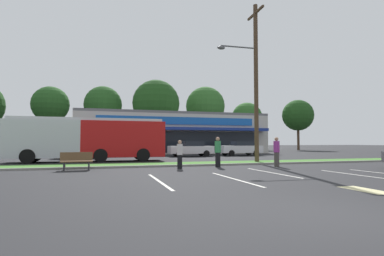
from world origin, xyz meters
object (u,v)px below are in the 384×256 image
(city_bus, at_px, (89,138))
(car_0, at_px, (191,149))
(pedestrian_near_bench, at_px, (218,152))
(bus_stop_bench, at_px, (77,161))
(car_1, at_px, (241,148))
(pedestrian_by_pole, at_px, (277,152))
(car_2, at_px, (81,150))
(utility_pole, at_px, (254,78))
(pedestrian_mid, at_px, (180,154))

(city_bus, height_order, car_0, city_bus)
(car_0, distance_m, pedestrian_near_bench, 13.14)
(bus_stop_bench, bearing_deg, car_1, -140.65)
(pedestrian_near_bench, relative_size, pedestrian_by_pole, 1.00)
(city_bus, bearing_deg, pedestrian_by_pole, 143.66)
(car_0, xyz_separation_m, car_1, (5.65, 0.18, 0.00))
(car_0, height_order, car_2, car_0)
(car_0, xyz_separation_m, car_2, (-10.59, -0.83, -0.04))
(utility_pole, xyz_separation_m, bus_stop_bench, (-11.51, -1.95, -5.49))
(city_bus, distance_m, car_2, 4.95)
(car_2, height_order, pedestrian_near_bench, pedestrian_near_bench)
(utility_pole, height_order, pedestrian_mid, utility_pole)
(city_bus, bearing_deg, car_0, -150.12)
(utility_pole, relative_size, car_2, 2.53)
(bus_stop_bench, bearing_deg, pedestrian_by_pole, 174.94)
(car_0, relative_size, pedestrian_near_bench, 2.56)
(city_bus, relative_size, car_2, 2.52)
(bus_stop_bench, relative_size, car_1, 0.35)
(utility_pole, relative_size, car_1, 2.45)
(city_bus, bearing_deg, bus_stop_bench, 87.28)
(pedestrian_near_bench, height_order, pedestrian_by_pole, same)
(bus_stop_bench, height_order, pedestrian_mid, pedestrian_mid)
(car_1, distance_m, pedestrian_by_pole, 14.52)
(pedestrian_near_bench, bearing_deg, bus_stop_bench, -178.40)
(pedestrian_mid, bearing_deg, utility_pole, 125.21)
(city_bus, relative_size, pedestrian_by_pole, 6.33)
(pedestrian_by_pole, bearing_deg, car_2, 171.53)
(utility_pole, height_order, city_bus, utility_pole)
(car_1, bearing_deg, city_bus, 20.63)
(utility_pole, height_order, bus_stop_bench, utility_pole)
(car_1, bearing_deg, bus_stop_bench, 39.35)
(city_bus, xyz_separation_m, pedestrian_by_pole, (11.03, -8.08, -0.87))
(car_1, height_order, pedestrian_near_bench, pedestrian_near_bench)
(pedestrian_by_pole, distance_m, pedestrian_mid, 5.94)
(bus_stop_bench, bearing_deg, pedestrian_near_bench, 177.92)
(car_1, xyz_separation_m, pedestrian_by_pole, (-4.33, -13.86, 0.09))
(car_1, xyz_separation_m, pedestrian_mid, (-10.26, -13.53, -0.00))
(bus_stop_bench, distance_m, car_0, 16.16)
(pedestrian_by_pole, xyz_separation_m, pedestrian_mid, (-5.93, 0.33, -0.10))
(car_2, bearing_deg, pedestrian_by_pole, -47.16)
(car_1, bearing_deg, utility_pole, 69.08)
(city_bus, relative_size, pedestrian_near_bench, 6.33)
(city_bus, bearing_deg, car_1, -159.47)
(utility_pole, relative_size, pedestrian_by_pole, 6.35)
(bus_stop_bench, relative_size, pedestrian_near_bench, 0.90)
(pedestrian_near_bench, relative_size, pedestrian_mid, 1.12)
(car_1, distance_m, pedestrian_mid, 16.98)
(pedestrian_by_pole, bearing_deg, bus_stop_bench, -146.38)
(bus_stop_bench, xyz_separation_m, pedestrian_near_bench, (7.84, -0.28, 0.39))
(car_2, xyz_separation_m, pedestrian_by_pole, (11.92, -12.85, 0.13))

